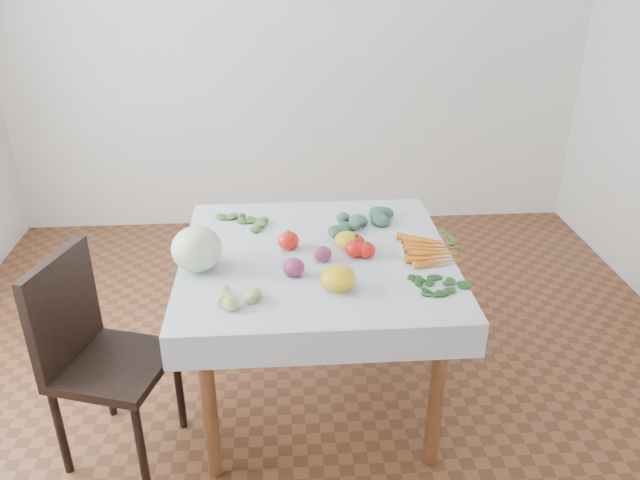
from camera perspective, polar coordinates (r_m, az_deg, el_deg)
The scene contains 19 objects.
ground at distance 3.04m, azimuth -0.30°, elevation -13.99°, with size 4.00×4.00×0.00m, color brown.
back_wall at distance 4.36m, azimuth -2.16°, elevation 18.21°, with size 4.00×0.04×2.70m, color white.
table at distance 2.67m, azimuth -0.34°, elevation -3.24°, with size 1.00×1.00×0.75m.
tablecloth at distance 2.62m, azimuth -0.34°, elevation -1.35°, with size 1.12×1.12×0.01m, color white.
chair at distance 2.64m, azimuth -20.08°, elevation -9.11°, with size 0.50×0.50×0.89m.
cabbage at distance 2.51m, azimuth -11.21°, elevation -0.81°, with size 0.20×0.20×0.18m, color beige.
tomato_a at distance 2.59m, azimuth 3.23°, elevation -0.77°, with size 0.08×0.08×0.07m, color red.
tomato_b at distance 2.65m, azimuth -2.91°, elevation -0.06°, with size 0.09×0.09×0.08m, color red.
tomato_c at distance 2.64m, azimuth 3.32°, elevation -0.27°, with size 0.08×0.08×0.07m, color red.
tomato_d at distance 2.58m, azimuth 4.26°, elevation -0.93°, with size 0.08×0.08×0.07m, color red.
heirloom_back at distance 2.65m, azimuth 2.48°, elevation -0.05°, with size 0.11×0.11×0.08m, color yellow.
heirloom_front at distance 2.35m, azimuth 1.65°, elevation -3.49°, with size 0.14×0.14×0.09m, color yellow.
onion_a at distance 2.55m, azimuth 0.24°, elevation -1.27°, with size 0.08×0.08×0.06m, color #5E1B3C.
onion_b at distance 2.44m, azimuth -2.43°, elevation -2.52°, with size 0.09×0.09×0.07m, color #5E1B3C.
tomatillo_cluster at distance 2.29m, azimuth -7.51°, elevation -5.26°, with size 0.14×0.11×0.05m.
carrot_bunch at distance 2.65m, azimuth 10.02°, elevation -0.92°, with size 0.22×0.30×0.03m.
kale_bunch at distance 2.88m, azimuth 4.25°, elevation 1.83°, with size 0.30×0.29×0.04m.
basil_bunch at distance 2.43m, azimuth 10.56°, elevation -4.06°, with size 0.25×0.18×0.01m.
dill_bunch at distance 2.89m, azimuth -7.29°, elevation 1.57°, with size 0.23×0.17×0.02m.
Camera 1 is at (-0.15, -2.31, 1.98)m, focal length 35.00 mm.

